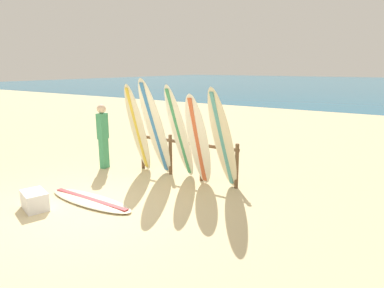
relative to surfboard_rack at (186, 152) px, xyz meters
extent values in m
plane|color=beige|center=(-0.46, -2.61, -0.66)|extent=(120.00, 120.00, 0.00)
cube|color=#196B93|center=(-0.46, 55.39, -0.66)|extent=(120.00, 80.00, 0.01)
cylinder|color=brown|center=(-1.42, 0.00, -0.13)|extent=(0.09, 0.09, 1.06)
cylinder|color=brown|center=(-0.47, 0.00, -0.13)|extent=(0.09, 0.09, 1.06)
cylinder|color=brown|center=(0.47, 0.00, -0.13)|extent=(0.09, 0.09, 1.06)
cylinder|color=brown|center=(1.42, 0.00, -0.13)|extent=(0.09, 0.09, 1.06)
cylinder|color=brown|center=(0.00, 0.00, 0.24)|extent=(2.94, 0.08, 0.08)
ellipsoid|color=beige|center=(-1.28, -0.33, 0.52)|extent=(0.59, 0.77, 2.36)
cube|color=gold|center=(-1.28, -0.33, 0.52)|extent=(0.16, 0.69, 2.18)
ellipsoid|color=silver|center=(-0.61, -0.43, 0.60)|extent=(0.55, 1.03, 2.53)
cube|color=#3372B2|center=(-0.61, -0.43, 0.60)|extent=(0.10, 0.96, 2.33)
ellipsoid|color=silver|center=(0.00, -0.25, 0.53)|extent=(0.58, 0.99, 2.39)
cube|color=#388C59|center=(0.00, -0.25, 0.53)|extent=(0.18, 0.89, 2.20)
ellipsoid|color=white|center=(0.63, -0.41, 0.44)|extent=(0.65, 0.75, 2.21)
cube|color=#CC5933|center=(0.63, -0.41, 0.44)|extent=(0.18, 0.66, 2.03)
ellipsoid|color=beige|center=(1.27, -0.42, 0.53)|extent=(0.57, 1.08, 2.38)
cube|color=teal|center=(1.27, -0.42, 0.53)|extent=(0.17, 0.97, 2.20)
ellipsoid|color=beige|center=(-0.79, -2.40, -0.63)|extent=(2.26, 0.60, 0.07)
cube|color=#B73338|center=(-0.79, -2.40, -0.63)|extent=(2.08, 0.11, 0.08)
cube|color=#3F9966|center=(-2.36, -0.54, -0.25)|extent=(0.18, 0.25, 0.83)
cube|color=#3F9966|center=(-2.36, -0.54, 0.52)|extent=(0.21, 0.30, 0.70)
sphere|color=beige|center=(-2.36, -0.54, 0.99)|extent=(0.24, 0.24, 0.24)
cube|color=white|center=(-1.42, -3.24, -0.48)|extent=(0.70, 0.57, 0.36)
camera|label=1|loc=(4.55, -6.71, 2.09)|focal=31.20mm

